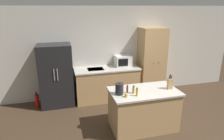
{
  "coord_description": "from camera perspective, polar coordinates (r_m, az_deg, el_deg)",
  "views": [
    {
      "loc": [
        -1.86,
        -3.23,
        2.57
      ],
      "look_at": [
        -0.63,
        1.4,
        1.05
      ],
      "focal_mm": 32.0,
      "sensor_mm": 36.0,
      "label": 1
    }
  ],
  "objects": [
    {
      "name": "microwave",
      "position": [
        5.78,
        3.17,
        2.68
      ],
      "size": [
        0.47,
        0.39,
        0.3
      ],
      "color": "white",
      "rests_on": "back_counter"
    },
    {
      "name": "spice_bottle_tall_dark",
      "position": [
        3.93,
        4.02,
        -7.21
      ],
      "size": [
        0.06,
        0.06,
        0.08
      ],
      "color": "gold",
      "rests_on": "kitchen_island"
    },
    {
      "name": "kitchen_island",
      "position": [
        4.47,
        8.91,
        -11.0
      ],
      "size": [
        1.45,
        0.84,
        0.89
      ],
      "color": "tan",
      "rests_on": "ground_plane"
    },
    {
      "name": "spice_bottle_amber_oil",
      "position": [
        4.1,
        4.39,
        -5.48
      ],
      "size": [
        0.04,
        0.04,
        0.17
      ],
      "color": "#563319",
      "rests_on": "kitchen_island"
    },
    {
      "name": "back_counter",
      "position": [
        5.74,
        -1.45,
        -3.88
      ],
      "size": [
        1.81,
        0.7,
        0.93
      ],
      "color": "tan",
      "rests_on": "ground_plane"
    },
    {
      "name": "spice_bottle_green_herb",
      "position": [
        3.98,
        7.13,
        -6.3
      ],
      "size": [
        0.04,
        0.04,
        0.17
      ],
      "color": "gold",
      "rests_on": "kitchen_island"
    },
    {
      "name": "spice_bottle_short_red",
      "position": [
        4.09,
        6.18,
        -5.62
      ],
      "size": [
        0.05,
        0.05,
        0.17
      ],
      "color": "gold",
      "rests_on": "kitchen_island"
    },
    {
      "name": "pantry_cabinet",
      "position": [
        6.06,
        11.19,
        2.32
      ],
      "size": [
        0.73,
        0.59,
        2.01
      ],
      "color": "tan",
      "rests_on": "ground_plane"
    },
    {
      "name": "ground_plane",
      "position": [
        4.52,
        12.95,
        -17.52
      ],
      "size": [
        14.0,
        14.0,
        0.0
      ],
      "primitive_type": "plane",
      "color": "#423021"
    },
    {
      "name": "fire_extinguisher",
      "position": [
        5.7,
        -20.61,
        -8.26
      ],
      "size": [
        0.1,
        0.1,
        0.43
      ],
      "color": "red",
      "rests_on": "ground_plane"
    },
    {
      "name": "refrigerator",
      "position": [
        5.49,
        -15.66,
        -1.52
      ],
      "size": [
        0.85,
        0.67,
        1.67
      ],
      "color": "black",
      "rests_on": "ground_plane"
    },
    {
      "name": "wall_back",
      "position": [
        5.99,
        3.55,
        5.36
      ],
      "size": [
        7.2,
        0.06,
        2.6
      ],
      "color": "beige",
      "rests_on": "ground_plane"
    },
    {
      "name": "kettle",
      "position": [
        4.01,
        2.12,
        -5.43
      ],
      "size": [
        0.17,
        0.17,
        0.26
      ],
      "color": "#232326",
      "rests_on": "kitchen_island"
    },
    {
      "name": "knife_block",
      "position": [
        4.44,
        16.22,
        -3.77
      ],
      "size": [
        0.11,
        0.07,
        0.33
      ],
      "color": "tan",
      "rests_on": "kitchen_island"
    }
  ]
}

